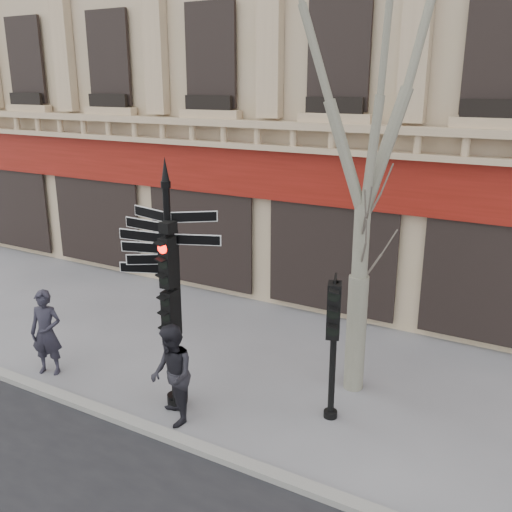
% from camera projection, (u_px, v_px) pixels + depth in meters
% --- Properties ---
extents(ground, '(80.00, 80.00, 0.00)m').
position_uv_depth(ground, '(227.00, 406.00, 10.77)').
color(ground, slate).
rests_on(ground, ground).
extents(kerb, '(80.00, 0.25, 0.12)m').
position_uv_depth(kerb, '(183.00, 442.00, 9.59)').
color(kerb, gray).
rests_on(kerb, ground).
extents(fingerpost, '(2.33, 2.33, 4.67)m').
position_uv_depth(fingerpost, '(168.00, 245.00, 9.94)').
color(fingerpost, black).
rests_on(fingerpost, ground).
extents(traffic_signal_main, '(0.41, 0.31, 3.59)m').
position_uv_depth(traffic_signal_main, '(171.00, 295.00, 10.04)').
color(traffic_signal_main, black).
rests_on(traffic_signal_main, ground).
extents(traffic_signal_secondary, '(0.52, 0.44, 2.61)m').
position_uv_depth(traffic_signal_secondary, '(334.00, 325.00, 9.87)').
color(traffic_signal_secondary, black).
rests_on(traffic_signal_secondary, ground).
extents(plane_tree, '(3.42, 3.42, 9.09)m').
position_uv_depth(plane_tree, '(372.00, 49.00, 9.55)').
color(plane_tree, gray).
rests_on(plane_tree, ground).
extents(pedestrian_a, '(0.78, 0.65, 1.82)m').
position_uv_depth(pedestrian_a, '(46.00, 332.00, 11.74)').
color(pedestrian_a, '#22202B').
rests_on(pedestrian_a, ground).
extents(pedestrian_b, '(1.14, 1.12, 1.85)m').
position_uv_depth(pedestrian_b, '(172.00, 375.00, 10.01)').
color(pedestrian_b, black).
rests_on(pedestrian_b, ground).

